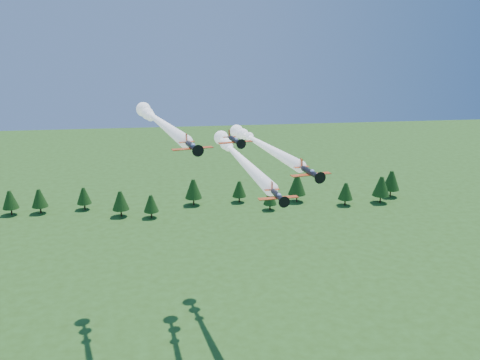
{
  "coord_description": "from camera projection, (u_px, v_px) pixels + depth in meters",
  "views": [
    {
      "loc": [
        -15.73,
        -95.61,
        71.89
      ],
      "look_at": [
        -2.77,
        0.0,
        44.07
      ],
      "focal_mm": 40.0,
      "sensor_mm": 36.0,
      "label": 1
    }
  ],
  "objects": [
    {
      "name": "plane_slot",
      "position": [
        235.0,
        140.0,
        106.03
      ],
      "size": [
        7.12,
        7.82,
        2.49
      ],
      "rotation": [
        0.0,
        0.0,
        0.21
      ],
      "color": "black",
      "rests_on": "ground"
    },
    {
      "name": "treeline",
      "position": [
        231.0,
        191.0,
        219.68
      ],
      "size": [
        165.08,
        20.21,
        11.73
      ],
      "color": "#382314",
      "rests_on": "ground"
    },
    {
      "name": "plane_right",
      "position": [
        260.0,
        143.0,
        131.6
      ],
      "size": [
        14.66,
        51.29,
        3.7
      ],
      "rotation": [
        0.0,
        0.0,
        0.19
      ],
      "color": "black",
      "rests_on": "ground"
    },
    {
      "name": "plane_left",
      "position": [
        158.0,
        121.0,
        122.16
      ],
      "size": [
        15.89,
        51.02,
        3.7
      ],
      "rotation": [
        0.0,
        0.0,
        0.22
      ],
      "color": "black",
      "rests_on": "ground"
    },
    {
      "name": "plane_lead",
      "position": [
        237.0,
        155.0,
        120.78
      ],
      "size": [
        10.39,
        55.12,
        3.7
      ],
      "rotation": [
        0.0,
        0.0,
        0.1
      ],
      "color": "black",
      "rests_on": "ground"
    }
  ]
}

